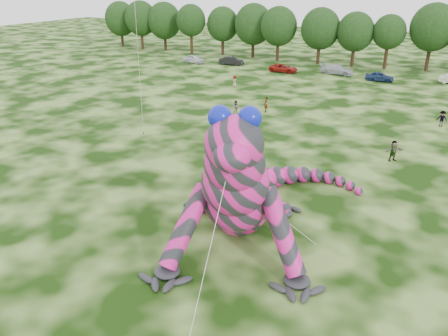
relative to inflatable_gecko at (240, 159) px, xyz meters
name	(u,v)px	position (x,y,z in m)	size (l,w,h in m)	color
ground	(235,230)	(0.07, -0.75, -4.27)	(240.00, 240.00, 0.00)	#16330A
inflatable_gecko	(240,159)	(0.00, 0.00, 0.00)	(14.39, 17.09, 8.54)	#D81C86
tree_0	(121,24)	(-54.49, 58.49, 0.48)	(6.91, 6.22, 9.51)	black
tree_1	(141,25)	(-48.28, 57.30, 0.63)	(6.74, 6.07, 9.81)	black
tree_2	(165,26)	(-42.95, 58.01, 0.55)	(7.04, 6.34, 9.64)	black
tree_3	(191,29)	(-35.65, 56.32, 0.45)	(5.81, 5.23, 9.44)	black
tree_4	(223,31)	(-29.57, 57.96, 0.26)	(6.22, 5.60, 9.06)	black
tree_5	(253,31)	(-23.05, 57.69, 0.63)	(7.16, 6.44, 9.80)	black
tree_6	(278,34)	(-17.49, 55.94, 0.47)	(6.52, 5.86, 9.49)	black
tree_7	(320,36)	(-10.01, 56.05, 0.47)	(6.68, 6.01, 9.48)	black
tree_8	(355,40)	(-4.15, 56.24, 0.20)	(6.14, 5.53, 8.94)	black
tree_9	(388,42)	(1.14, 56.60, 0.07)	(5.27, 4.74, 8.68)	black
tree_10	(432,37)	(7.47, 57.83, 0.98)	(7.09, 6.38, 10.50)	black
car_0	(194,59)	(-30.07, 47.41, -3.57)	(1.66, 4.13, 1.41)	silver
car_1	(231,61)	(-23.31, 48.63, -3.57)	(1.49, 4.27, 1.41)	black
car_2	(283,68)	(-13.04, 46.39, -3.64)	(2.10, 4.56, 1.27)	maroon
car_3	(337,70)	(-4.91, 48.47, -3.53)	(2.08, 5.11, 1.48)	#ADB4B8
car_4	(380,76)	(1.78, 46.11, -3.59)	(1.61, 4.00, 1.36)	navy
spectator_1	(236,108)	(-9.77, 20.90, -3.45)	(0.80, 0.62, 1.65)	gray
spectator_4	(235,81)	(-15.68, 33.39, -3.47)	(0.78, 0.51, 1.59)	gray
spectator_5	(393,151)	(7.15, 14.73, -3.41)	(1.61, 0.51, 1.73)	gray
spectator_0	(266,105)	(-7.35, 23.58, -3.42)	(0.62, 0.41, 1.71)	gray
spectator_2	(442,119)	(10.48, 26.48, -3.46)	(1.05, 0.61, 1.63)	gray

